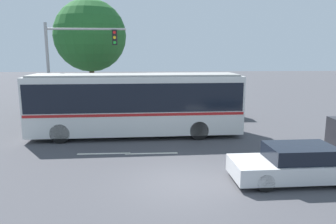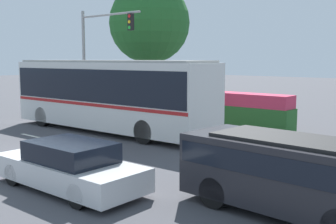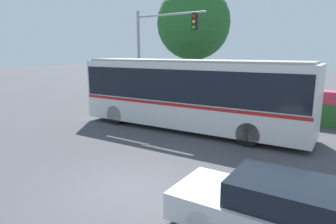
{
  "view_description": "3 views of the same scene",
  "coord_description": "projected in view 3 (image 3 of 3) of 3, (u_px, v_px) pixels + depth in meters",
  "views": [
    {
      "loc": [
        -1.19,
        -10.37,
        4.49
      ],
      "look_at": [
        -0.15,
        6.45,
        1.34
      ],
      "focal_mm": 33.5,
      "sensor_mm": 36.0,
      "label": 1
    },
    {
      "loc": [
        13.12,
        -6.55,
        3.48
      ],
      "look_at": [
        3.13,
        5.07,
        1.51
      ],
      "focal_mm": 44.36,
      "sensor_mm": 36.0,
      "label": 2
    },
    {
      "loc": [
        5.1,
        -5.87,
        3.79
      ],
      "look_at": [
        -1.14,
        3.53,
        1.48
      ],
      "focal_mm": 31.59,
      "sensor_mm": 36.0,
      "label": 3
    }
  ],
  "objects": [
    {
      "name": "lane_stripe_mid",
      "position": [
        127.0,
        140.0,
        12.9
      ],
      "size": [
        2.4,
        0.16,
        0.01
      ],
      "primitive_type": "cube",
      "color": "silver",
      "rests_on": "ground"
    },
    {
      "name": "street_tree_left",
      "position": [
        194.0,
        23.0,
        20.8
      ],
      "size": [
        5.16,
        5.16,
        8.35
      ],
      "color": "brown",
      "rests_on": "ground"
    },
    {
      "name": "flowering_hedge",
      "position": [
        294.0,
        105.0,
        16.33
      ],
      "size": [
        6.37,
        1.18,
        1.8
      ],
      "color": "#286028",
      "rests_on": "ground"
    },
    {
      "name": "ground_plane",
      "position": [
        132.0,
        189.0,
        8.31
      ],
      "size": [
        140.0,
        140.0,
        0.0
      ],
      "primitive_type": "plane",
      "color": "#444449"
    },
    {
      "name": "sedan_foreground",
      "position": [
        284.0,
        213.0,
        5.94
      ],
      "size": [
        4.65,
        1.86,
        1.3
      ],
      "rotation": [
        0.0,
        0.0,
        3.16
      ],
      "color": "silver",
      "rests_on": "ground"
    },
    {
      "name": "traffic_light_pole",
      "position": [
        154.0,
        46.0,
        18.44
      ],
      "size": [
        4.88,
        0.24,
        6.32
      ],
      "color": "gray",
      "rests_on": "ground"
    },
    {
      "name": "city_bus",
      "position": [
        190.0,
        91.0,
        14.31
      ],
      "size": [
        11.45,
        2.82,
        3.42
      ],
      "rotation": [
        0.0,
        0.0,
        3.17
      ],
      "color": "silver",
      "rests_on": "ground"
    },
    {
      "name": "lane_stripe_near",
      "position": [
        166.0,
        150.0,
        11.64
      ],
      "size": [
        2.4,
        0.16,
        0.01
      ],
      "primitive_type": "cube",
      "color": "silver",
      "rests_on": "ground"
    }
  ]
}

